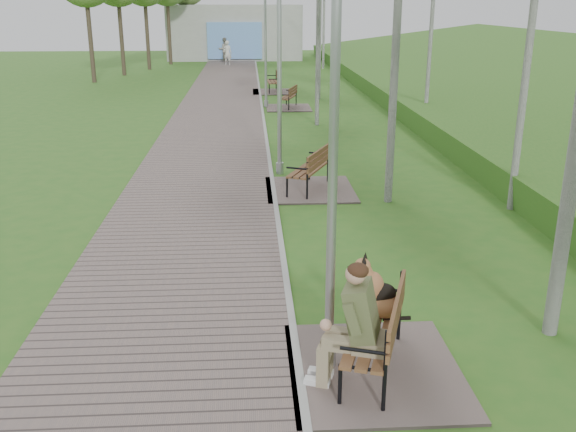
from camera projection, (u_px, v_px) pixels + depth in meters
name	position (u px, v px, depth m)	size (l,w,h in m)	color
walkway	(214.00, 131.00, 21.91)	(3.50, 67.00, 0.04)	#6C5C58
kerb	(265.00, 130.00, 22.01)	(0.10, 67.00, 0.05)	#999993
building_north	(235.00, 32.00, 49.19)	(10.00, 5.20, 4.00)	#9E9E99
bench_main	(369.00, 336.00, 7.48)	(2.04, 2.27, 1.78)	#6C5C58
bench_second	(308.00, 181.00, 14.99)	(2.03, 2.26, 1.25)	#6C5C58
bench_third	(288.00, 103.00, 26.58)	(1.83, 2.04, 1.12)	#6C5C58
bench_far	(273.00, 87.00, 31.30)	(2.03, 2.26, 1.25)	#6C5C58
lamp_post_near	(332.00, 193.00, 7.10)	(0.18, 0.18, 4.70)	#A2A5AA
lamp_post_second	(279.00, 82.00, 15.81)	(0.19, 0.19, 4.99)	#A2A5AA
lamp_post_third	(266.00, 53.00, 26.29)	(0.18, 0.18, 4.73)	#A2A5AA
pedestrian_near	(227.00, 53.00, 44.30)	(0.62, 0.40, 1.69)	silver
pedestrian_far	(224.00, 50.00, 47.04)	(0.85, 0.66, 1.74)	gray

